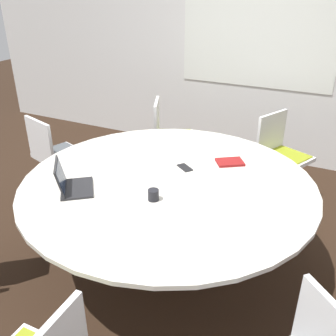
# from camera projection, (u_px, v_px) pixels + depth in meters

# --- Properties ---
(ground_plane) EXTENTS (16.00, 16.00, 0.00)m
(ground_plane) POSITION_uv_depth(u_px,v_px,m) (168.00, 258.00, 3.07)
(ground_plane) COLOR black
(wall_back) EXTENTS (8.00, 0.07, 2.70)m
(wall_back) POSITION_uv_depth(u_px,v_px,m) (257.00, 47.00, 4.33)
(wall_back) COLOR silver
(wall_back) RESTS_ON ground_plane
(conference_table) EXTENTS (2.14, 2.14, 0.73)m
(conference_table) POSITION_uv_depth(u_px,v_px,m) (168.00, 193.00, 2.79)
(conference_table) COLOR #B7B7BC
(conference_table) RESTS_ON ground_plane
(chair_4) EXTENTS (0.56, 0.57, 0.88)m
(chair_4) POSITION_uv_depth(u_px,v_px,m) (280.00, 150.00, 3.72)
(chair_4) COLOR white
(chair_4) RESTS_ON ground_plane
(chair_5) EXTENTS (0.56, 0.57, 0.88)m
(chair_5) POSITION_uv_depth(u_px,v_px,m) (168.00, 131.00, 4.17)
(chair_5) COLOR white
(chair_5) RESTS_ON ground_plane
(chair_6) EXTENTS (0.54, 0.53, 0.88)m
(chair_6) POSITION_uv_depth(u_px,v_px,m) (54.00, 150.00, 3.70)
(chair_6) COLOR white
(chair_6) RESTS_ON ground_plane
(laptop) EXTENTS (0.36, 0.37, 0.21)m
(laptop) POSITION_uv_depth(u_px,v_px,m) (70.00, 183.00, 2.59)
(laptop) COLOR #232326
(laptop) RESTS_ON conference_table
(spiral_notebook) EXTENTS (0.26, 0.24, 0.02)m
(spiral_notebook) POSITION_uv_depth(u_px,v_px,m) (230.00, 162.00, 2.99)
(spiral_notebook) COLOR maroon
(spiral_notebook) RESTS_ON conference_table
(coffee_cup) EXTENTS (0.07, 0.07, 0.08)m
(coffee_cup) POSITION_uv_depth(u_px,v_px,m) (153.00, 195.00, 2.48)
(coffee_cup) COLOR black
(coffee_cup) RESTS_ON conference_table
(cell_phone) EXTENTS (0.15, 0.14, 0.01)m
(cell_phone) POSITION_uv_depth(u_px,v_px,m) (185.00, 168.00, 2.92)
(cell_phone) COLOR black
(cell_phone) RESTS_ON conference_table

